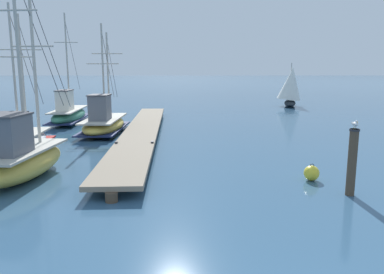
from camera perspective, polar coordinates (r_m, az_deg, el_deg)
name	(u,v)px	position (r m, az deg, el deg)	size (l,w,h in m)	color
floating_dock	(142,130)	(21.03, -7.58, 1.07)	(2.56, 21.21, 0.53)	gray
fishing_boat_0	(17,138)	(19.16, -25.11, -0.20)	(2.54, 6.66, 6.62)	silver
fishing_boat_1	(69,113)	(27.48, -18.27, 3.45)	(2.13, 6.84, 7.44)	#337556
fishing_boat_2	(22,157)	(13.99, -24.47, -2.79)	(2.05, 6.62, 7.36)	gold
fishing_boat_4	(104,122)	(22.52, -13.31, 2.22)	(2.16, 7.02, 6.27)	gold
mooring_piling	(352,161)	(12.02, 23.19, -3.42)	(0.30, 0.30, 2.01)	#4C3D2D
perched_seagull	(355,124)	(11.83, 23.57, 1.85)	(0.17, 0.38, 0.26)	gold
mooring_buoy	(312,173)	(13.32, 17.74, -5.25)	(0.52, 0.52, 0.59)	yellow
distant_sailboat	(291,87)	(38.81, 14.79, 7.43)	(3.12, 4.75, 4.28)	black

